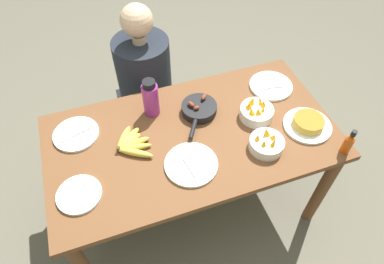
# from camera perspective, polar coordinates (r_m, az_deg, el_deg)

# --- Properties ---
(ground_plane) EXTENTS (14.00, 14.00, 0.00)m
(ground_plane) POSITION_cam_1_polar(r_m,az_deg,el_deg) (2.47, -0.00, -11.73)
(ground_plane) COLOR #666051
(dining_table) EXTENTS (1.55, 0.83, 0.76)m
(dining_table) POSITION_cam_1_polar(r_m,az_deg,el_deg) (1.92, -0.00, -2.63)
(dining_table) COLOR brown
(dining_table) RESTS_ON ground_plane
(banana_bunch) EXTENTS (0.19, 0.26, 0.04)m
(banana_bunch) POSITION_cam_1_polar(r_m,az_deg,el_deg) (1.81, -10.25, -1.92)
(banana_bunch) COLOR gold
(banana_bunch) RESTS_ON dining_table
(skillet) EXTENTS (0.23, 0.30, 0.08)m
(skillet) POSITION_cam_1_polar(r_m,az_deg,el_deg) (1.93, 1.15, 3.85)
(skillet) COLOR black
(skillet) RESTS_ON dining_table
(frittata_plate_center) EXTENTS (0.26, 0.26, 0.06)m
(frittata_plate_center) POSITION_cam_1_polar(r_m,az_deg,el_deg) (1.96, 18.75, 1.32)
(frittata_plate_center) COLOR white
(frittata_plate_center) RESTS_ON dining_table
(empty_plate_near_front) EXTENTS (0.26, 0.26, 0.02)m
(empty_plate_near_front) POSITION_cam_1_polar(r_m,az_deg,el_deg) (2.15, 13.00, 7.50)
(empty_plate_near_front) COLOR white
(empty_plate_near_front) RESTS_ON dining_table
(empty_plate_far_left) EXTENTS (0.27, 0.27, 0.02)m
(empty_plate_far_left) POSITION_cam_1_polar(r_m,az_deg,el_deg) (1.71, -0.16, -5.41)
(empty_plate_far_left) COLOR white
(empty_plate_far_left) RESTS_ON dining_table
(empty_plate_far_right) EXTENTS (0.24, 0.24, 0.02)m
(empty_plate_far_right) POSITION_cam_1_polar(r_m,az_deg,el_deg) (1.93, -18.75, -0.34)
(empty_plate_far_right) COLOR white
(empty_plate_far_right) RESTS_ON dining_table
(empty_plate_mid_edge) EXTENTS (0.21, 0.21, 0.02)m
(empty_plate_mid_edge) POSITION_cam_1_polar(r_m,az_deg,el_deg) (1.71, -18.29, -9.87)
(empty_plate_mid_edge) COLOR white
(empty_plate_mid_edge) RESTS_ON dining_table
(fruit_bowl_mango) EXTENTS (0.18, 0.18, 0.11)m
(fruit_bowl_mango) POSITION_cam_1_polar(r_m,az_deg,el_deg) (1.80, 12.29, -1.86)
(fruit_bowl_mango) COLOR white
(fruit_bowl_mango) RESTS_ON dining_table
(fruit_bowl_citrus) EXTENTS (0.19, 0.19, 0.12)m
(fruit_bowl_citrus) POSITION_cam_1_polar(r_m,az_deg,el_deg) (1.93, 10.65, 3.32)
(fruit_bowl_citrus) COLOR white
(fruit_bowl_citrus) RESTS_ON dining_table
(water_bottle) EXTENTS (0.09, 0.09, 0.23)m
(water_bottle) POSITION_cam_1_polar(r_m,az_deg,el_deg) (1.88, -6.90, 5.60)
(water_bottle) COLOR #992D89
(water_bottle) RESTS_ON dining_table
(hot_sauce_bottle) EXTENTS (0.05, 0.05, 0.16)m
(hot_sauce_bottle) POSITION_cam_1_polar(r_m,az_deg,el_deg) (1.89, 24.62, -1.66)
(hot_sauce_bottle) COLOR #C64C0F
(hot_sauce_bottle) RESTS_ON dining_table
(person_figure) EXTENTS (0.39, 0.39, 1.18)m
(person_figure) POSITION_cam_1_polar(r_m,az_deg,el_deg) (2.45, -7.47, 5.96)
(person_figure) COLOR black
(person_figure) RESTS_ON ground_plane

